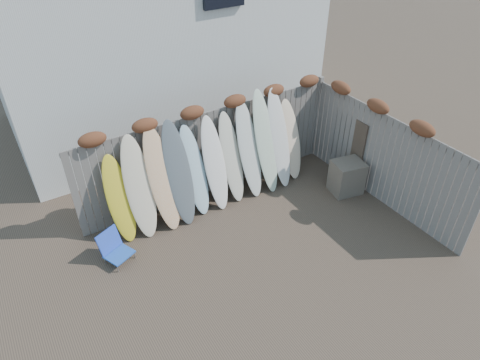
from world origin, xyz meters
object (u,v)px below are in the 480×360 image
wooden_crate (347,177)px  lattice_panel (348,146)px  surfboard_0 (120,199)px  beach_chair (114,247)px

wooden_crate → lattice_panel: size_ratio=0.49×
wooden_crate → surfboard_0: size_ratio=0.42×
beach_chair → lattice_panel: 5.67m
beach_chair → surfboard_0: bearing=54.6°
beach_chair → wooden_crate: (5.19, -0.72, 0.10)m
lattice_panel → surfboard_0: bearing=179.0°
wooden_crate → beach_chair: bearing=172.1°
surfboard_0 → wooden_crate: bearing=-14.8°
beach_chair → lattice_panel: size_ratio=0.41×
surfboard_0 → beach_chair: bearing=-125.1°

